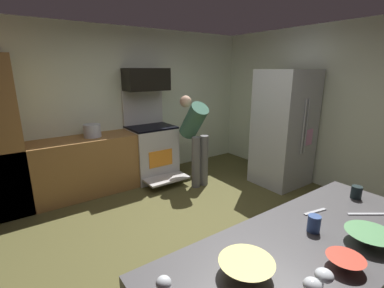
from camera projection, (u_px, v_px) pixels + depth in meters
name	position (u px, v px, depth m)	size (l,w,h in m)	color
ground_plane	(205.00, 234.00, 3.28)	(5.20, 4.80, 0.02)	#4F4C27
wall_back	(124.00, 105.00, 4.77)	(5.20, 0.12, 2.60)	silver
wall_right	(331.00, 109.00, 4.35)	(0.12, 4.80, 2.60)	silver
lower_cabinet_run	(81.00, 167.00, 4.21)	(2.40, 0.60, 0.90)	olive
oven_range	(152.00, 150.00, 4.86)	(0.76, 1.01, 1.56)	beige
microwave	(146.00, 79.00, 4.61)	(0.74, 0.38, 0.37)	black
refrigerator	(284.00, 129.00, 4.53)	(0.83, 0.77, 1.91)	#B4BABB
person_cook	(195.00, 133.00, 4.51)	(0.31, 0.63, 1.49)	#616161
mixing_bowl_large	(369.00, 238.00, 1.62)	(0.28, 0.28, 0.07)	#549357
mixing_bowl_small	(246.00, 268.00, 1.37)	(0.28, 0.28, 0.08)	#E5D573
mixing_bowl_prep	(345.00, 262.00, 1.43)	(0.19, 0.19, 0.06)	red
wine_glass_near	(164.00, 285.00, 1.19)	(0.07, 0.07, 0.14)	silver
wine_glass_far	(324.00, 277.00, 1.22)	(0.08, 0.08, 0.14)	silver
wine_glass_extra	(312.00, 287.00, 1.15)	(0.08, 0.08, 0.16)	silver
mug_coffee	(356.00, 192.00, 2.20)	(0.08, 0.08, 0.10)	black
mug_tea	(314.00, 224.00, 1.74)	(0.08, 0.08, 0.11)	#2E4984
knife_chef	(315.00, 212.00, 1.99)	(0.20, 0.02, 0.01)	#B7BABF
knife_paring	(367.00, 214.00, 1.96)	(0.28, 0.02, 0.01)	#B7BABF
stock_pot	(92.00, 131.00, 4.19)	(0.26, 0.26, 0.20)	#B4BBC8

